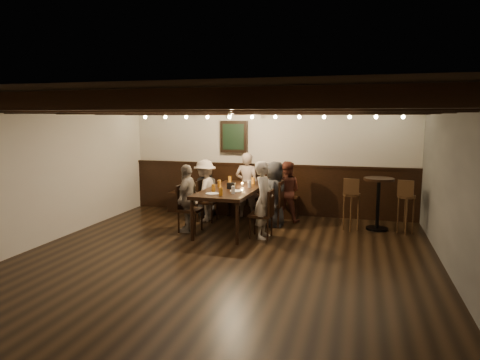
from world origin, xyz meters
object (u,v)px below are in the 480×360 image
(chair_left_far, at_px, (189,217))
(person_bench_left, at_px, (206,190))
(chair_right_near, at_px, (273,212))
(person_right_far, at_px, (264,200))
(person_left_far, at_px, (188,198))
(person_bench_centre, at_px, (247,185))
(high_top_table, at_px, (378,196))
(bar_stool_right, at_px, (406,214))
(chair_right_far, at_px, (262,223))
(chair_left_near, at_px, (207,209))
(bar_stool_left, at_px, (351,211))
(person_right_near, at_px, (274,194))
(dining_table, at_px, (232,192))
(person_bench_right, at_px, (286,192))
(person_left_near, at_px, (205,190))

(chair_left_far, distance_m, person_bench_left, 1.40)
(chair_right_near, relative_size, person_right_far, 0.65)
(person_left_far, bearing_deg, person_bench_centre, 153.43)
(high_top_table, xyz_separation_m, bar_stool_right, (0.50, -0.16, -0.29))
(chair_right_far, height_order, person_left_far, person_left_far)
(chair_left_near, height_order, bar_stool_left, bar_stool_left)
(person_left_far, bearing_deg, chair_right_near, 121.49)
(chair_left_far, relative_size, person_right_near, 0.69)
(dining_table, bearing_deg, person_bench_centre, 90.00)
(chair_right_far, xyz_separation_m, person_bench_left, (-1.59, 1.39, 0.32))
(chair_left_far, height_order, chair_right_far, chair_left_far)
(chair_left_far, xyz_separation_m, person_bench_right, (1.65, 1.31, 0.36))
(chair_right_far, xyz_separation_m, person_left_far, (-1.47, 0.03, 0.38))
(person_bench_centre, distance_m, bar_stool_left, 2.33)
(person_bench_left, bearing_deg, chair_left_far, 97.63)
(chair_left_far, bearing_deg, chair_right_far, 90.00)
(person_left_near, bearing_deg, chair_right_far, 58.50)
(person_right_far, bearing_deg, dining_table, 59.04)
(person_bench_centre, xyz_separation_m, bar_stool_right, (3.23, -0.51, -0.33))
(bar_stool_left, distance_m, bar_stool_right, 1.00)
(chair_left_near, relative_size, person_right_near, 0.66)
(person_bench_centre, bearing_deg, person_left_far, 63.43)
(person_right_far, bearing_deg, bar_stool_right, -66.98)
(person_bench_centre, height_order, person_bench_right, person_bench_centre)
(chair_right_far, bearing_deg, chair_left_far, 90.00)
(chair_right_far, distance_m, person_right_far, 0.43)
(person_left_near, bearing_deg, person_right_far, 59.04)
(person_bench_centre, bearing_deg, person_left_near, 38.66)
(chair_left_far, height_order, person_bench_right, person_bench_right)
(dining_table, bearing_deg, person_bench_right, 45.00)
(chair_right_near, xyz_separation_m, person_left_far, (-1.49, -0.87, 0.37))
(person_bench_left, distance_m, bar_stool_right, 4.16)
(chair_left_near, distance_m, person_bench_left, 0.59)
(dining_table, xyz_separation_m, person_right_far, (0.74, -0.47, -0.04))
(chair_right_near, distance_m, person_right_near, 0.38)
(chair_right_far, xyz_separation_m, person_bench_centre, (-0.68, 1.52, 0.45))
(chair_left_far, distance_m, chair_right_far, 1.44)
(chair_right_near, bearing_deg, person_bench_right, -21.87)
(person_bench_centre, height_order, person_left_near, person_bench_centre)
(person_right_near, bearing_deg, person_bench_right, -18.43)
(person_left_near, distance_m, person_right_near, 1.50)
(person_bench_right, distance_m, person_right_near, 0.47)
(person_left_far, bearing_deg, person_right_near, 120.96)
(person_bench_centre, height_order, person_left_far, person_bench_centre)
(person_left_far, xyz_separation_m, person_right_far, (1.50, -0.03, 0.05))
(person_bench_centre, height_order, person_right_near, person_bench_centre)
(person_right_far, height_order, high_top_table, person_right_far)
(chair_right_far, bearing_deg, chair_right_near, -0.05)
(dining_table, relative_size, high_top_table, 2.12)
(chair_right_near, height_order, person_right_near, person_right_near)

